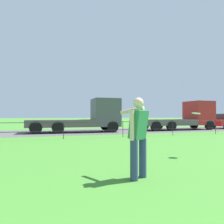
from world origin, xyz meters
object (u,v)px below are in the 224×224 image
flatbed_truck_far_left (88,117)px  flatbed_truck_center (186,117)px  person_thrower (138,135)px  frisbee (196,113)px

flatbed_truck_far_left → flatbed_truck_center: size_ratio=1.01×
person_thrower → frisbee: size_ratio=6.04×
person_thrower → flatbed_truck_center: (11.54, 13.45, 0.30)m
frisbee → flatbed_truck_center: flatbed_truck_center is taller
flatbed_truck_far_left → flatbed_truck_center: (9.64, 0.04, 0.00)m
frisbee → flatbed_truck_center: 14.51m
flatbed_truck_center → person_thrower: bearing=-130.6°
person_thrower → flatbed_truck_far_left: bearing=82.0°
person_thrower → flatbed_truck_far_left: size_ratio=0.23×
person_thrower → frisbee: person_thrower is taller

